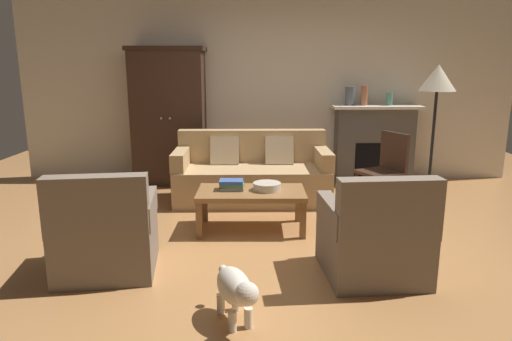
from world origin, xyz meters
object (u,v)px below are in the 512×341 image
object	(u,v)px
armoire	(168,116)
couch	(251,175)
fruit_bowl	(266,186)
coffee_table	(250,196)
armchair_near_left	(104,236)
mantel_vase_slate	(348,96)
mantel_vase_terracotta	(363,95)
floor_lamp	(435,88)
dog	(234,289)
mantel_vase_jade	(388,99)
fireplace	(372,143)
armchair_near_right	(373,239)
book_stack	(230,185)
side_chair_wooden	(385,165)

from	to	relation	value
armoire	couch	distance (m)	1.61
armoire	fruit_bowl	size ratio (longest dim) A/B	6.73
coffee_table	armchair_near_left	xyz separation A→B (m)	(-1.17, -1.01, -0.05)
fruit_bowl	mantel_vase_slate	world-z (taller)	mantel_vase_slate
fruit_bowl	armoire	bearing A→B (deg)	124.50
mantel_vase_terracotta	floor_lamp	size ratio (longest dim) A/B	0.17
fruit_bowl	dog	distance (m)	1.83
mantel_vase_jade	dog	xyz separation A→B (m)	(-2.03, -3.82, -0.97)
couch	coffee_table	size ratio (longest dim) A/B	1.76
fireplace	armchair_near_right	world-z (taller)	fireplace
mantel_vase_jade	armchair_near_right	size ratio (longest dim) A/B	0.21
fruit_bowl	floor_lamp	bearing A→B (deg)	2.61
fireplace	mantel_vase_slate	world-z (taller)	mantel_vase_slate
floor_lamp	fruit_bowl	bearing A→B (deg)	-177.39
mantel_vase_terracotta	armchair_near_right	world-z (taller)	mantel_vase_terracotta
armchair_near_right	book_stack	bearing A→B (deg)	136.69
book_stack	dog	bearing A→B (deg)	-86.31
fireplace	mantel_vase_slate	bearing A→B (deg)	-177.30
armoire	book_stack	xyz separation A→B (m)	(0.98, -1.94, -0.50)
couch	floor_lamp	bearing A→B (deg)	-28.40
armchair_near_left	side_chair_wooden	distance (m)	3.32
couch	floor_lamp	xyz separation A→B (m)	(1.85, -1.00, 1.14)
armoire	fruit_bowl	world-z (taller)	armoire
floor_lamp	mantel_vase_jade	bearing A→B (deg)	87.28
book_stack	floor_lamp	world-z (taller)	floor_lamp
mantel_vase_terracotta	side_chair_wooden	bearing A→B (deg)	-89.26
mantel_vase_terracotta	dog	bearing A→B (deg)	-113.60
book_stack	mantel_vase_terracotta	xyz separation A→B (m)	(1.79, 2.00, 0.79)
mantel_vase_slate	mantel_vase_jade	bearing A→B (deg)	0.00
fruit_bowl	mantel_vase_terracotta	distance (m)	2.60
armchair_near_left	floor_lamp	size ratio (longest dim) A/B	0.52
couch	coffee_table	bearing A→B (deg)	-90.02
armoire	floor_lamp	distance (m)	3.61
book_stack	mantel_vase_slate	xyz separation A→B (m)	(1.59, 2.00, 0.78)
fireplace	side_chair_wooden	world-z (taller)	fireplace
armchair_near_right	mantel_vase_jade	bearing A→B (deg)	73.11
armchair_near_left	side_chair_wooden	world-z (taller)	side_chair_wooden
armoire	couch	xyz separation A→B (m)	(1.19, -0.88, -0.65)
floor_lamp	fireplace	bearing A→B (deg)	92.56
armoire	side_chair_wooden	distance (m)	3.06
floor_lamp	dog	bearing A→B (deg)	-135.88
fireplace	side_chair_wooden	distance (m)	1.27
armchair_near_left	dog	distance (m)	1.34
mantel_vase_slate	side_chair_wooden	world-z (taller)	mantel_vase_slate
armoire	mantel_vase_terracotta	distance (m)	2.79
fruit_bowl	armchair_near_left	world-z (taller)	armchair_near_left
couch	mantel_vase_jade	distance (m)	2.34
armoire	couch	world-z (taller)	armoire
fruit_bowl	armchair_near_left	size ratio (longest dim) A/B	0.33
mantel_vase_slate	floor_lamp	bearing A→B (deg)	-76.47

